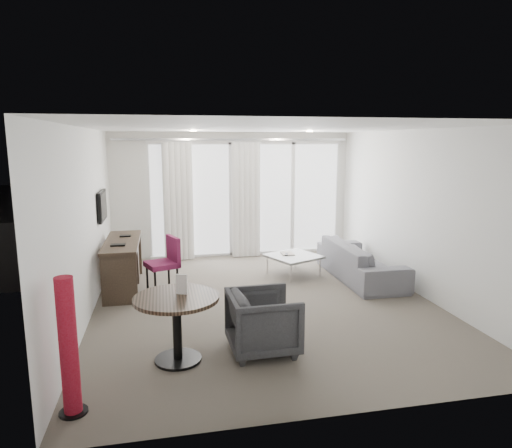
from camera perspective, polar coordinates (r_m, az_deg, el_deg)
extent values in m
cube|color=#5D554A|center=(7.06, 1.00, -9.69)|extent=(5.00, 6.00, 0.00)
cube|color=white|center=(6.63, 1.07, 11.92)|extent=(5.00, 6.00, 0.00)
cube|color=silver|center=(6.64, -20.49, 0.01)|extent=(0.00, 6.00, 2.60)
cube|color=silver|center=(7.67, 19.59, 1.36)|extent=(0.00, 6.00, 2.60)
cube|color=silver|center=(3.93, 10.78, -6.35)|extent=(5.00, 0.00, 2.60)
cylinder|color=#FFE0B2|center=(8.09, -7.86, 11.47)|extent=(0.12, 0.12, 0.02)
cylinder|color=#FFE0B2|center=(8.50, 6.70, 11.43)|extent=(0.12, 0.12, 0.02)
cylinder|color=maroon|center=(4.45, -22.39, -14.02)|extent=(0.33, 0.33, 1.27)
imported|color=#303033|center=(5.39, 0.92, -12.13)|extent=(0.80, 0.78, 0.71)
imported|color=slate|center=(8.34, 12.90, -4.48)|extent=(0.86, 2.20, 0.64)
cube|color=#4D4D50|center=(11.38, -2.50, -2.25)|extent=(5.60, 3.00, 0.12)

